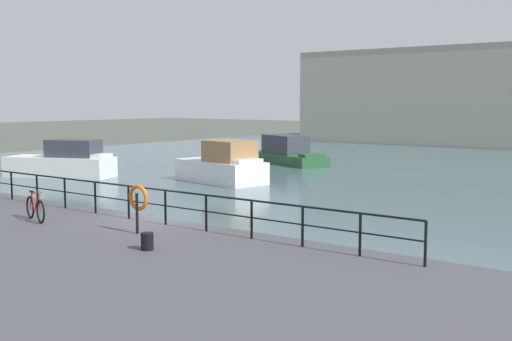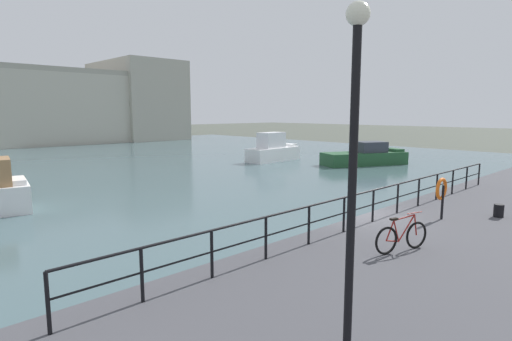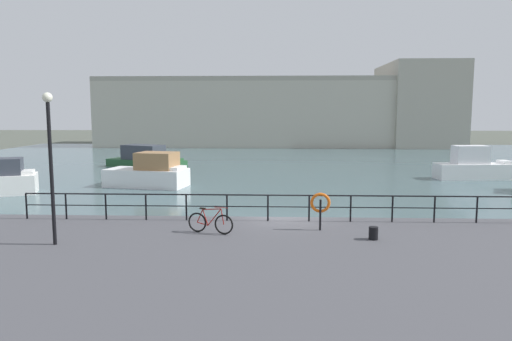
# 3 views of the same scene
# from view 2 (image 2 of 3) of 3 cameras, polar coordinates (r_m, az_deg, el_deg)

# --- Properties ---
(ground_plane) EXTENTS (240.00, 240.00, 0.00)m
(ground_plane) POSITION_cam_2_polar(r_m,az_deg,el_deg) (15.18, 14.39, -9.89)
(ground_plane) COLOR #4C5147
(water_basin) EXTENTS (80.00, 60.00, 0.01)m
(water_basin) POSITION_cam_2_polar(r_m,az_deg,el_deg) (39.95, -25.49, 0.69)
(water_basin) COLOR #476066
(water_basin) RESTS_ON ground_plane
(harbor_building) EXTENTS (55.85, 16.96, 13.00)m
(harbor_building) POSITION_cam_2_polar(r_m,az_deg,el_deg) (68.48, -29.56, 7.67)
(harbor_building) COLOR #B2AD9E
(harbor_building) RESTS_ON ground_plane
(moored_blue_motorboat) EXTENTS (7.86, 5.38, 2.02)m
(moored_blue_motorboat) POSITION_cam_2_polar(r_m,az_deg,el_deg) (37.52, 14.97, 1.91)
(moored_blue_motorboat) COLOR #23512D
(moored_blue_motorboat) RESTS_ON water_basin
(moored_white_yacht) EXTENTS (6.20, 2.38, 2.72)m
(moored_white_yacht) POSITION_cam_2_polar(r_m,az_deg,el_deg) (39.12, 2.38, 2.83)
(moored_white_yacht) COLOR white
(moored_white_yacht) RESTS_ON water_basin
(quay_railing) EXTENTS (19.84, 0.07, 1.08)m
(quay_railing) POSITION_cam_2_polar(r_m,az_deg,el_deg) (13.86, 15.98, -3.91)
(quay_railing) COLOR black
(quay_railing) RESTS_ON quay_promenade
(parked_bicycle) EXTENTS (1.71, 0.57, 0.98)m
(parked_bicycle) POSITION_cam_2_polar(r_m,az_deg,el_deg) (11.26, 19.57, -8.66)
(parked_bicycle) COLOR black
(parked_bicycle) RESTS_ON quay_promenade
(mooring_bollard) EXTENTS (0.32, 0.32, 0.44)m
(mooring_bollard) POSITION_cam_2_polar(r_m,az_deg,el_deg) (16.30, 30.65, -4.82)
(mooring_bollard) COLOR black
(mooring_bollard) RESTS_ON quay_promenade
(life_ring_stand) EXTENTS (0.75, 0.16, 1.40)m
(life_ring_stand) POSITION_cam_2_polar(r_m,az_deg,el_deg) (14.96, 24.37, -2.52)
(life_ring_stand) COLOR black
(life_ring_stand) RESTS_ON quay_promenade
(quay_lamp_post) EXTENTS (0.32, 0.32, 4.97)m
(quay_lamp_post) POSITION_cam_2_polar(r_m,az_deg,el_deg) (5.70, 13.41, 3.82)
(quay_lamp_post) COLOR black
(quay_lamp_post) RESTS_ON quay_promenade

